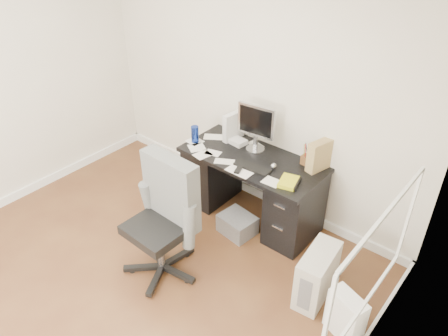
{
  "coord_description": "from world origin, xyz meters",
  "views": [
    {
      "loc": [
        2.5,
        -1.46,
        3.1
      ],
      "look_at": [
        0.29,
        1.2,
        0.85
      ],
      "focal_mm": 35.0,
      "sensor_mm": 36.0,
      "label": 1
    }
  ],
  "objects_px": {
    "office_chair": "(158,223)",
    "pc_tower": "(317,275)",
    "lcd_monitor": "(256,128)",
    "keyboard": "(252,167)",
    "wicker_basket": "(217,178)",
    "desk": "(251,186)"
  },
  "relations": [
    {
      "from": "lcd_monitor",
      "to": "keyboard",
      "type": "distance_m",
      "value": 0.44
    },
    {
      "from": "desk",
      "to": "office_chair",
      "type": "distance_m",
      "value": 1.22
    },
    {
      "from": "lcd_monitor",
      "to": "keyboard",
      "type": "bearing_deg",
      "value": -64.8
    },
    {
      "from": "keyboard",
      "to": "office_chair",
      "type": "bearing_deg",
      "value": -107.93
    },
    {
      "from": "keyboard",
      "to": "office_chair",
      "type": "xyz_separation_m",
      "value": [
        -0.27,
        -1.04,
        -0.17
      ]
    },
    {
      "from": "desk",
      "to": "keyboard",
      "type": "height_order",
      "value": "keyboard"
    },
    {
      "from": "wicker_basket",
      "to": "pc_tower",
      "type": "bearing_deg",
      "value": -21.06
    },
    {
      "from": "office_chair",
      "to": "wicker_basket",
      "type": "xyz_separation_m",
      "value": [
        -0.43,
        1.31,
        -0.4
      ]
    },
    {
      "from": "wicker_basket",
      "to": "lcd_monitor",
      "type": "bearing_deg",
      "value": 3.85
    },
    {
      "from": "keyboard",
      "to": "wicker_basket",
      "type": "bearing_deg",
      "value": 155.41
    },
    {
      "from": "pc_tower",
      "to": "wicker_basket",
      "type": "distance_m",
      "value": 1.83
    },
    {
      "from": "desk",
      "to": "wicker_basket",
      "type": "distance_m",
      "value": 0.63
    },
    {
      "from": "desk",
      "to": "lcd_monitor",
      "type": "height_order",
      "value": "lcd_monitor"
    },
    {
      "from": "lcd_monitor",
      "to": "office_chair",
      "type": "bearing_deg",
      "value": -99.93
    },
    {
      "from": "lcd_monitor",
      "to": "wicker_basket",
      "type": "relative_size",
      "value": 1.39
    },
    {
      "from": "desk",
      "to": "pc_tower",
      "type": "distance_m",
      "value": 1.25
    },
    {
      "from": "desk",
      "to": "lcd_monitor",
      "type": "bearing_deg",
      "value": 116.66
    },
    {
      "from": "desk",
      "to": "lcd_monitor",
      "type": "distance_m",
      "value": 0.63
    },
    {
      "from": "office_chair",
      "to": "wicker_basket",
      "type": "height_order",
      "value": "office_chair"
    },
    {
      "from": "lcd_monitor",
      "to": "pc_tower",
      "type": "xyz_separation_m",
      "value": [
        1.19,
        -0.69,
        -0.76
      ]
    },
    {
      "from": "desk",
      "to": "pc_tower",
      "type": "height_order",
      "value": "desk"
    },
    {
      "from": "office_chair",
      "to": "pc_tower",
      "type": "xyz_separation_m",
      "value": [
        1.27,
        0.65,
        -0.33
      ]
    }
  ]
}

